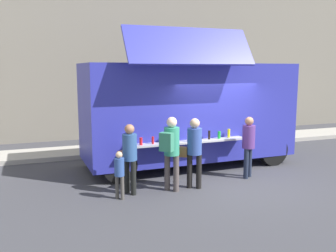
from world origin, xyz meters
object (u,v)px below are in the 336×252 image
object	(u,v)px
trash_bin	(265,130)
child_near_queue	(119,171)
customer_mid_with_backpack	(171,146)
customer_front_ordering	(194,147)
customer_extra_browsing	(249,142)
food_truck_main	(189,111)
customer_rear_waiting	(129,153)

from	to	relation	value
trash_bin	child_near_queue	xyz separation A→B (m)	(-6.98, -4.52, 0.19)
customer_mid_with_backpack	customer_front_ordering	bearing A→B (deg)	-41.54
trash_bin	child_near_queue	world-z (taller)	child_near_queue
customer_extra_browsing	customer_mid_with_backpack	bearing A→B (deg)	63.74
food_truck_main	customer_extra_browsing	bearing A→B (deg)	-62.60
customer_extra_browsing	child_near_queue	xyz separation A→B (m)	(-3.60, -0.44, -0.33)
customer_rear_waiting	child_near_queue	distance (m)	0.52
food_truck_main	customer_extra_browsing	world-z (taller)	food_truck_main
customer_extra_browsing	child_near_queue	bearing A→B (deg)	62.66
customer_mid_with_backpack	child_near_queue	world-z (taller)	customer_mid_with_backpack
food_truck_main	customer_front_ordering	bearing A→B (deg)	-111.66
child_near_queue	trash_bin	bearing A→B (deg)	-7.28
food_truck_main	customer_extra_browsing	distance (m)	2.12
customer_mid_with_backpack	child_near_queue	bearing A→B (deg)	140.95
food_truck_main	trash_bin	size ratio (longest dim) A/B	6.77
food_truck_main	customer_rear_waiting	bearing A→B (deg)	-141.82
trash_bin	customer_rear_waiting	bearing A→B (deg)	-147.56
child_near_queue	customer_mid_with_backpack	bearing A→B (deg)	-35.26
child_near_queue	customer_rear_waiting	bearing A→B (deg)	1.45
customer_mid_with_backpack	child_near_queue	distance (m)	1.35
trash_bin	customer_front_ordering	bearing A→B (deg)	-139.41
customer_mid_with_backpack	customer_rear_waiting	distance (m)	0.99
customer_front_ordering	customer_mid_with_backpack	xyz separation A→B (m)	(-0.60, -0.03, 0.07)
customer_front_ordering	child_near_queue	size ratio (longest dim) A/B	1.58
customer_mid_with_backpack	customer_extra_browsing	world-z (taller)	customer_mid_with_backpack
food_truck_main	customer_front_ordering	world-z (taller)	food_truck_main
customer_front_ordering	child_near_queue	world-z (taller)	customer_front_ordering
food_truck_main	child_near_queue	size ratio (longest dim) A/B	5.70
child_near_queue	food_truck_main	bearing A→B (deg)	-0.31
food_truck_main	customer_rear_waiting	distance (m)	3.10
customer_mid_with_backpack	customer_extra_browsing	distance (m)	2.36
customer_mid_with_backpack	customer_extra_browsing	xyz separation A→B (m)	(2.33, 0.33, -0.11)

